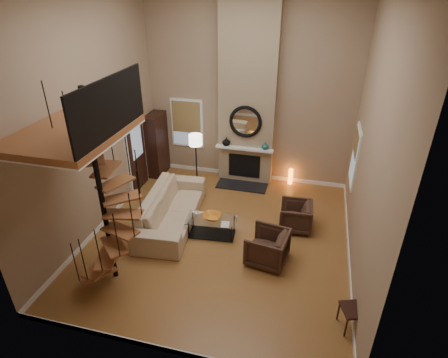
% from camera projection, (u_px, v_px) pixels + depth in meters
% --- Properties ---
extents(ground, '(6.00, 6.50, 0.01)m').
position_uv_depth(ground, '(220.00, 237.00, 8.96)').
color(ground, '#AA7237').
rests_on(ground, ground).
extents(back_wall, '(6.00, 0.02, 5.50)m').
position_uv_depth(back_wall, '(249.00, 90.00, 10.40)').
color(back_wall, '#9C8165').
rests_on(back_wall, ground).
extents(front_wall, '(6.00, 0.02, 5.50)m').
position_uv_depth(front_wall, '(155.00, 218.00, 4.87)').
color(front_wall, '#9C8165').
rests_on(front_wall, ground).
extents(left_wall, '(0.02, 6.50, 5.50)m').
position_uv_depth(left_wall, '(90.00, 119.00, 8.29)').
color(left_wall, '#9C8165').
rests_on(left_wall, ground).
extents(right_wall, '(0.02, 6.50, 5.50)m').
position_uv_depth(right_wall, '(372.00, 145.00, 6.98)').
color(right_wall, '#9C8165').
rests_on(right_wall, ground).
extents(baseboard_back, '(6.00, 0.02, 0.12)m').
position_uv_depth(baseboard_back, '(246.00, 174.00, 11.68)').
color(baseboard_back, white).
rests_on(baseboard_back, ground).
extents(baseboard_front, '(6.00, 0.02, 0.12)m').
position_uv_depth(baseboard_front, '(170.00, 350.00, 6.17)').
color(baseboard_front, white).
rests_on(baseboard_front, ground).
extents(baseboard_left, '(0.02, 6.50, 0.12)m').
position_uv_depth(baseboard_left, '(109.00, 218.00, 9.57)').
color(baseboard_left, white).
rests_on(baseboard_left, ground).
extents(baseboard_right, '(0.02, 6.50, 0.12)m').
position_uv_depth(baseboard_right, '(349.00, 256.00, 8.27)').
color(baseboard_right, white).
rests_on(baseboard_right, ground).
extents(chimney_breast, '(1.60, 0.38, 5.50)m').
position_uv_depth(chimney_breast, '(248.00, 92.00, 10.23)').
color(chimney_breast, '#917C5E').
rests_on(chimney_breast, ground).
extents(hearth, '(1.50, 0.60, 0.04)m').
position_uv_depth(hearth, '(242.00, 186.00, 11.13)').
color(hearth, black).
rests_on(hearth, ground).
extents(firebox, '(0.95, 0.02, 0.72)m').
position_uv_depth(firebox, '(244.00, 166.00, 11.12)').
color(firebox, black).
rests_on(firebox, chimney_breast).
extents(mantel, '(1.70, 0.18, 0.06)m').
position_uv_depth(mantel, '(244.00, 149.00, 10.76)').
color(mantel, white).
rests_on(mantel, chimney_breast).
extents(mirror_frame, '(0.94, 0.10, 0.94)m').
position_uv_depth(mirror_frame, '(245.00, 122.00, 10.43)').
color(mirror_frame, black).
rests_on(mirror_frame, chimney_breast).
extents(mirror_disc, '(0.80, 0.01, 0.80)m').
position_uv_depth(mirror_disc, '(245.00, 122.00, 10.44)').
color(mirror_disc, white).
rests_on(mirror_disc, chimney_breast).
extents(vase_left, '(0.24, 0.24, 0.25)m').
position_uv_depth(vase_left, '(226.00, 141.00, 10.84)').
color(vase_left, black).
rests_on(vase_left, mantel).
extents(vase_right, '(0.20, 0.20, 0.21)m').
position_uv_depth(vase_right, '(265.00, 146.00, 10.60)').
color(vase_right, '#175353').
rests_on(vase_right, mantel).
extents(window_back, '(1.02, 0.06, 1.52)m').
position_uv_depth(window_back, '(187.00, 123.00, 11.33)').
color(window_back, white).
rests_on(window_back, back_wall).
extents(window_right, '(0.06, 1.02, 1.52)m').
position_uv_depth(window_right, '(355.00, 155.00, 9.22)').
color(window_right, white).
rests_on(window_right, right_wall).
extents(entry_door, '(0.10, 1.05, 2.16)m').
position_uv_depth(entry_door, '(137.00, 155.00, 10.62)').
color(entry_door, white).
rests_on(entry_door, ground).
extents(loft, '(1.70, 2.20, 1.09)m').
position_uv_depth(loft, '(77.00, 130.00, 6.32)').
color(loft, '#9A5B32').
rests_on(loft, left_wall).
extents(spiral_stair, '(1.47, 1.47, 4.06)m').
position_uv_depth(spiral_stair, '(104.00, 204.00, 6.96)').
color(spiral_stair, black).
rests_on(spiral_stair, ground).
extents(hutch, '(0.42, 0.90, 2.01)m').
position_uv_depth(hutch, '(157.00, 145.00, 11.47)').
color(hutch, black).
rests_on(hutch, ground).
extents(sofa, '(1.42, 3.05, 0.86)m').
position_uv_depth(sofa, '(171.00, 208.00, 9.36)').
color(sofa, '#C5AC89').
rests_on(sofa, ground).
extents(armchair_near, '(0.82, 0.80, 0.71)m').
position_uv_depth(armchair_near, '(299.00, 216.00, 9.11)').
color(armchair_near, '#40271D').
rests_on(armchair_near, ground).
extents(armchair_far, '(0.97, 0.95, 0.78)m').
position_uv_depth(armchair_far, '(271.00, 248.00, 8.04)').
color(armchair_far, '#40271D').
rests_on(armchair_far, ground).
extents(coffee_table, '(1.26, 0.71, 0.45)m').
position_uv_depth(coffee_table, '(212.00, 225.00, 8.91)').
color(coffee_table, silver).
rests_on(coffee_table, ground).
extents(bowl, '(0.43, 0.43, 0.11)m').
position_uv_depth(bowl, '(212.00, 217.00, 8.85)').
color(bowl, orange).
rests_on(bowl, coffee_table).
extents(book, '(0.23, 0.28, 0.02)m').
position_uv_depth(book, '(224.00, 225.00, 8.62)').
color(book, gray).
rests_on(book, coffee_table).
extents(floor_lamp, '(0.38, 0.38, 1.70)m').
position_uv_depth(floor_lamp, '(196.00, 144.00, 10.37)').
color(floor_lamp, black).
rests_on(floor_lamp, ground).
extents(accent_lamp, '(0.13, 0.13, 0.48)m').
position_uv_depth(accent_lamp, '(290.00, 176.00, 11.16)').
color(accent_lamp, orange).
rests_on(accent_lamp, ground).
extents(side_chair, '(0.54, 0.52, 0.93)m').
position_uv_depth(side_chair, '(360.00, 306.00, 6.41)').
color(side_chair, black).
rests_on(side_chair, ground).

